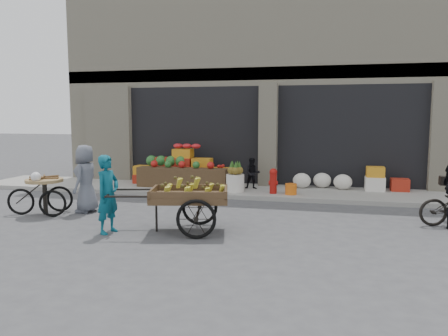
% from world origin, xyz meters
% --- Properties ---
extents(ground, '(80.00, 80.00, 0.00)m').
position_xyz_m(ground, '(0.00, 0.00, 0.00)').
color(ground, '#424244').
rests_on(ground, ground).
extents(sidewalk, '(18.00, 2.20, 0.12)m').
position_xyz_m(sidewalk, '(0.00, 4.10, 0.06)').
color(sidewalk, gray).
rests_on(sidewalk, ground).
extents(building, '(14.00, 6.45, 7.00)m').
position_xyz_m(building, '(0.00, 8.03, 3.37)').
color(building, beige).
rests_on(building, ground).
extents(fruit_display, '(3.10, 1.12, 1.24)m').
position_xyz_m(fruit_display, '(-2.48, 4.38, 0.67)').
color(fruit_display, '#A82617').
rests_on(fruit_display, sidewalk).
extents(pineapple_bin, '(0.52, 0.52, 0.50)m').
position_xyz_m(pineapple_bin, '(-0.75, 3.60, 0.37)').
color(pineapple_bin, silver).
rests_on(pineapple_bin, sidewalk).
extents(fire_hydrant, '(0.22, 0.22, 0.71)m').
position_xyz_m(fire_hydrant, '(0.35, 3.55, 0.50)').
color(fire_hydrant, '#A5140F').
rests_on(fire_hydrant, sidewalk).
extents(orange_bucket, '(0.32, 0.32, 0.30)m').
position_xyz_m(orange_bucket, '(0.85, 3.50, 0.27)').
color(orange_bucket, orange).
rests_on(orange_bucket, sidewalk).
extents(right_bay_goods, '(3.35, 0.60, 0.70)m').
position_xyz_m(right_bay_goods, '(2.61, 4.70, 0.41)').
color(right_bay_goods, silver).
rests_on(right_bay_goods, sidewalk).
extents(seated_person, '(0.51, 0.43, 0.93)m').
position_xyz_m(seated_person, '(-0.35, 4.20, 0.58)').
color(seated_person, black).
rests_on(seated_person, sidewalk).
extents(banana_cart, '(2.71, 1.56, 1.07)m').
position_xyz_m(banana_cart, '(-0.88, -0.45, 0.78)').
color(banana_cart, brown).
rests_on(banana_cart, ground).
extents(vendor_woman, '(0.48, 0.63, 1.54)m').
position_xyz_m(vendor_woman, '(-2.34, -0.91, 0.77)').
color(vendor_woman, '#0D5468').
rests_on(vendor_woman, ground).
extents(tricycle_cart, '(1.46, 1.06, 0.95)m').
position_xyz_m(tricycle_cart, '(-4.57, 0.23, 0.57)').
color(tricycle_cart, '#9E7F51').
rests_on(tricycle_cart, ground).
extents(vendor_grey, '(0.54, 0.81, 1.61)m').
position_xyz_m(vendor_grey, '(-3.77, 0.69, 0.80)').
color(vendor_grey, slate).
rests_on(vendor_grey, ground).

